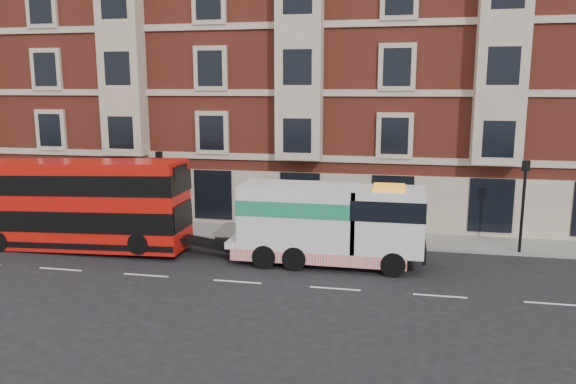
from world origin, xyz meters
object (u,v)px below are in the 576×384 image
(tow_truck, at_px, (326,223))
(box_van, at_px, (5,212))
(double_decker_bus, at_px, (78,203))
(pedestrian, at_px, (53,212))

(tow_truck, distance_m, box_van, 17.80)
(double_decker_bus, xyz_separation_m, box_van, (-5.62, 1.94, -1.12))
(double_decker_bus, xyz_separation_m, tow_truck, (12.06, -0.00, -0.40))
(double_decker_bus, distance_m, box_van, 6.05)
(box_van, distance_m, pedestrian, 2.40)
(double_decker_bus, distance_m, tow_truck, 12.06)
(pedestrian, bearing_deg, tow_truck, -16.06)
(tow_truck, relative_size, pedestrian, 5.26)
(box_van, bearing_deg, tow_truck, 7.24)
(box_van, bearing_deg, pedestrian, 48.61)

